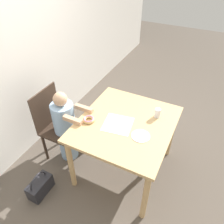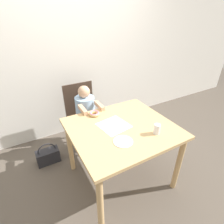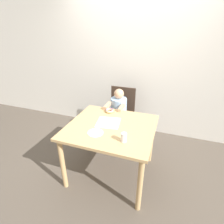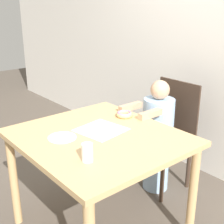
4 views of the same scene
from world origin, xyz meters
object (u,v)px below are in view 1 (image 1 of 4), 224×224
at_px(donut, 89,119).
at_px(handbag, 40,186).
at_px(chair, 57,125).
at_px(child_figure, 66,128).
at_px(cup, 157,113).

height_order(donut, handbag, donut).
relative_size(chair, child_figure, 0.95).
relative_size(chair, handbag, 3.03).
distance_m(donut, handbag, 0.97).
relative_size(chair, donut, 7.48).
bearing_deg(chair, handbag, -165.81).
bearing_deg(handbag, donut, -30.50).
height_order(chair, cup, chair).
xyz_separation_m(child_figure, handbag, (-0.61, -0.02, -0.39)).
bearing_deg(donut, child_figure, 86.27).
xyz_separation_m(donut, cup, (0.40, -0.63, 0.03)).
bearing_deg(cup, donut, 122.06).
relative_size(donut, cup, 1.22).
height_order(chair, child_figure, child_figure).
bearing_deg(cup, child_figure, 110.41).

